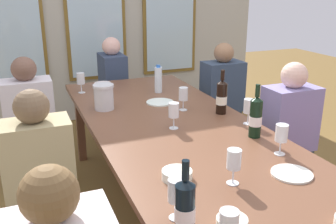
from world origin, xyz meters
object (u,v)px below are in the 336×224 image
Objects in this scene: wine_bottle_3 at (222,97)px; wine_bottle_0 at (256,117)px; wine_glass_0 at (281,135)px; water_bottle at (158,80)px; wine_glass_3 at (234,160)px; seated_person_0 at (31,129)px; seated_person_4 at (41,188)px; dining_table at (181,137)px; wine_glass_2 at (81,79)px; wine_glass_5 at (174,111)px; white_plate_0 at (292,174)px; wine_glass_6 at (183,95)px; seated_person_5 at (287,139)px; wine_glass_7 at (176,191)px; tasting_bowl_1 at (232,224)px; tasting_bowl_3 at (177,175)px; wine_bottle_1 at (185,208)px; seated_person_1 at (222,102)px; white_plate_1 at (160,102)px; tasting_bowl_0 at (103,85)px; seated_person_6 at (113,92)px; metal_pitcher at (104,97)px.

wine_bottle_0 is at bearing -93.63° from wine_bottle_3.
wine_bottle_0 is 0.27m from wine_glass_0.
wine_glass_3 is at bearing -98.16° from water_bottle.
seated_person_0 reaches higher than wine_bottle_3.
seated_person_4 reaches higher than wine_glass_0.
seated_person_4 reaches higher than dining_table.
wine_glass_2 and wine_glass_5 have the same top height.
wine_glass_6 is at bearing 94.37° from white_plate_0.
wine_glass_0 is at bearing -57.05° from dining_table.
seated_person_4 is 1.78m from seated_person_5.
dining_table is 2.61× the size of seated_person_0.
seated_person_5 is at bearing -25.16° from wine_glass_6.
wine_bottle_0 is (0.11, 0.49, 0.12)m from white_plate_0.
wine_glass_7 is (-0.59, -1.25, 0.00)m from wine_glass_6.
seated_person_0 is (-0.65, 2.00, -0.24)m from tasting_bowl_1.
wine_glass_7 reaches higher than tasting_bowl_1.
wine_glass_0 is (-0.02, -0.27, -0.01)m from wine_bottle_0.
tasting_bowl_3 is at bearing -68.64° from seated_person_0.
wine_bottle_1 is 2.43m from seated_person_1.
seated_person_1 and seated_person_5 have the same top height.
tasting_bowl_0 reaches higher than white_plate_1.
wine_glass_6 is 0.16× the size of seated_person_0.
seated_person_4 is (-0.65, 0.99, -0.24)m from tasting_bowl_1.
seated_person_6 reaches higher than wine_bottle_1.
seated_person_4 is at bearing 140.44° from wine_glass_3.
wine_glass_5 and wine_glass_7 have the same top height.
wine_glass_2 is 1.00× the size of wine_glass_3.
wine_glass_0 is 0.84m from wine_glass_7.
metal_pitcher is at bearing -152.09° from water_bottle.
wine_bottle_0 is 0.69m from seated_person_5.
seated_person_1 is at bearing 54.03° from tasting_bowl_3.
seated_person_4 is (-1.06, -0.40, -0.33)m from wine_glass_6.
metal_pitcher is 1.60m from wine_bottle_1.
wine_glass_0 is 1.00× the size of wine_glass_6.
wine_glass_7 is 0.16× the size of seated_person_6.
seated_person_6 reaches higher than wine_bottle_3.
wine_glass_3 is 0.16× the size of seated_person_0.
seated_person_0 reaches higher than white_plate_1.
wine_glass_6 is (0.41, -0.86, 0.09)m from tasting_bowl_0.
seated_person_6 is at bearing 100.93° from water_bottle.
wine_bottle_1 reaches higher than water_bottle.
white_plate_1 is 1.25× the size of wine_glass_6.
seated_person_0 is at bearing -178.18° from seated_person_1.
metal_pitcher is at bearing 114.60° from white_plate_0.
metal_pitcher is 0.17× the size of seated_person_1.
wine_glass_5 is 0.16× the size of seated_person_0.
white_plate_1 is at bearing -108.19° from water_bottle.
tasting_bowl_0 is (-0.61, 1.50, -0.11)m from wine_bottle_0.
water_bottle is (0.18, 0.88, 0.17)m from dining_table.
wine_glass_5 is (-0.44, -0.15, -0.00)m from wine_bottle_3.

